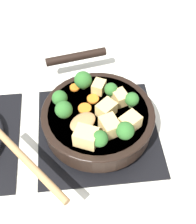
{
  "coord_description": "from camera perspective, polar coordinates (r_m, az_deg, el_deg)",
  "views": [
    {
      "loc": [
        -0.47,
        0.05,
        0.67
      ],
      "look_at": [
        0.0,
        0.0,
        0.08
      ],
      "focal_mm": 50.0,
      "sensor_mm": 36.0,
      "label": 1
    }
  ],
  "objects": [
    {
      "name": "tofu_cube_east_chunk",
      "position": [
        0.71,
        2.15,
        -2.59
      ],
      "size": [
        0.06,
        0.05,
        0.04
      ],
      "primitive_type": "cube",
      "rotation": [
        0.0,
        0.0,
        3.48
      ],
      "color": "#DBB770",
      "rests_on": "skillet_pan"
    },
    {
      "name": "front_burner_grate",
      "position": [
        0.81,
        -0.0,
        -3.11
      ],
      "size": [
        0.31,
        0.31,
        0.03
      ],
      "color": "black",
      "rests_on": "ground_plane"
    },
    {
      "name": "broccoli_floret_south_cluster",
      "position": [
        0.75,
        -7.01,
        2.52
      ],
      "size": [
        0.04,
        0.04,
        0.05
      ],
      "color": "#709956",
      "rests_on": "skillet_pan"
    },
    {
      "name": "carrot_slice_orange_thin",
      "position": [
        0.76,
        -2.44,
        0.67
      ],
      "size": [
        0.03,
        0.03,
        0.01
      ],
      "primitive_type": "cylinder",
      "color": "orange",
      "rests_on": "skillet_pan"
    },
    {
      "name": "skillet_pan",
      "position": [
        0.77,
        -0.06,
        -0.97
      ],
      "size": [
        0.39,
        0.28,
        0.06
      ],
      "color": "black",
      "rests_on": "front_burner_grate"
    },
    {
      "name": "carrot_slice_near_center",
      "position": [
        0.81,
        -4.28,
        4.49
      ],
      "size": [
        0.03,
        0.03,
        0.01
      ],
      "primitive_type": "cylinder",
      "color": "orange",
      "rests_on": "skillet_pan"
    },
    {
      "name": "carrot_slice_edge_slice",
      "position": [
        0.78,
        -0.94,
        2.43
      ],
      "size": [
        0.03,
        0.03,
        0.01
      ],
      "primitive_type": "cylinder",
      "color": "orange",
      "rests_on": "skillet_pan"
    },
    {
      "name": "tofu_cube_west_chunk",
      "position": [
        0.69,
        -2.2,
        -4.57
      ],
      "size": [
        0.06,
        0.06,
        0.04
      ],
      "primitive_type": "cube",
      "rotation": [
        0.0,
        0.0,
        1.15
      ],
      "color": "#DBB770",
      "rests_on": "skillet_pan"
    },
    {
      "name": "broccoli_floret_near_spoon",
      "position": [
        0.79,
        -2.75,
        5.85
      ],
      "size": [
        0.04,
        0.04,
        0.05
      ],
      "color": "#709956",
      "rests_on": "skillet_pan"
    },
    {
      "name": "broccoli_floret_center_top",
      "position": [
        0.69,
        4.99,
        -3.44
      ],
      "size": [
        0.04,
        0.04,
        0.05
      ],
      "color": "#709956",
      "rests_on": "skillet_pan"
    },
    {
      "name": "tofu_cube_near_handle",
      "position": [
        0.72,
        5.88,
        -1.88
      ],
      "size": [
        0.05,
        0.06,
        0.04
      ],
      "primitive_type": "cube",
      "rotation": [
        0.0,
        0.0,
        2.18
      ],
      "color": "#DBB770",
      "rests_on": "skillet_pan"
    },
    {
      "name": "tofu_cube_back_piece",
      "position": [
        0.76,
        4.09,
        2.63
      ],
      "size": [
        0.05,
        0.04,
        0.03
      ],
      "primitive_type": "cube",
      "rotation": [
        0.0,
        0.0,
        3.49
      ],
      "color": "#DBB770",
      "rests_on": "skillet_pan"
    },
    {
      "name": "ground_plane",
      "position": [
        0.82,
        -0.0,
        -3.6
      ],
      "size": [
        2.4,
        2.4,
        0.0
      ],
      "primitive_type": "plane",
      "color": "silver"
    },
    {
      "name": "broccoli_floret_north_edge",
      "position": [
        0.75,
        6.2,
        2.29
      ],
      "size": [
        0.03,
        0.03,
        0.04
      ],
      "color": "#709956",
      "rests_on": "skillet_pan"
    },
    {
      "name": "tofu_cube_front_piece",
      "position": [
        0.79,
        0.15,
        4.62
      ],
      "size": [
        0.04,
        0.04,
        0.03
      ],
      "primitive_type": "cube",
      "rotation": [
        0.0,
        0.0,
        2.67
      ],
      "color": "#DBB770",
      "rests_on": "skillet_pan"
    },
    {
      "name": "broccoli_floret_west_rim",
      "position": [
        0.73,
        -6.28,
        0.42
      ],
      "size": [
        0.04,
        0.04,
        0.05
      ],
      "color": "#709956",
      "rests_on": "skillet_pan"
    },
    {
      "name": "wooden_spoon",
      "position": [
        0.7,
        -8.21,
        -5.95
      ],
      "size": [
        0.24,
        0.25,
        0.02
      ],
      "color": "#A87A4C",
      "rests_on": "skillet_pan"
    },
    {
      "name": "broccoli_floret_mid_floret",
      "position": [
        0.68,
        0.3,
        -4.92
      ],
      "size": [
        0.04,
        0.04,
        0.05
      ],
      "color": "#709956",
      "rests_on": "skillet_pan"
    },
    {
      "name": "tofu_cube_center_large",
      "position": [
        0.74,
        1.53,
        0.53
      ],
      "size": [
        0.05,
        0.05,
        0.03
      ],
      "primitive_type": "cube",
      "rotation": [
        0.0,
        0.0,
        5.42
      ],
      "color": "#DBB770",
      "rests_on": "skillet_pan"
    },
    {
      "name": "broccoli_floret_east_rim",
      "position": [
        0.77,
        2.39,
        4.12
      ],
      "size": [
        0.03,
        0.03,
        0.04
      ],
      "color": "#709956",
      "rests_on": "skillet_pan"
    }
  ]
}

